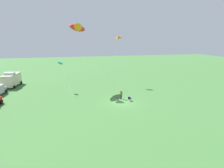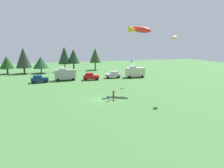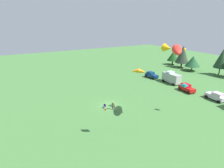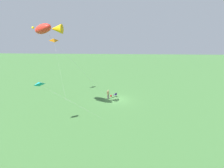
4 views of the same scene
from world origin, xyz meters
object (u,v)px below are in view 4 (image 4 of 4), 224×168
object	(u,v)px
folding_chair	(116,95)
kite_delta_teal	(39,84)
backpack_on_grass	(111,96)
person_kite_flyer	(108,94)
kite_large_fish	(46,29)
kite_delta_orange	(54,40)

from	to	relation	value
folding_chair	kite_delta_teal	bearing A→B (deg)	93.89
backpack_on_grass	person_kite_flyer	bearing A→B (deg)	72.13
folding_chair	person_kite_flyer	bearing A→B (deg)	83.12
person_kite_flyer	folding_chair	xyz separation A→B (m)	(-1.36, -1.14, -0.53)
kite_delta_teal	kite_large_fish	bearing A→B (deg)	-91.65
backpack_on_grass	kite_large_fish	size ratio (longest dim) A/B	0.02
folding_chair	kite_large_fish	size ratio (longest dim) A/B	0.06
person_kite_flyer	kite_large_fish	bearing A→B (deg)	98.65
kite_delta_orange	kite_delta_teal	size ratio (longest dim) A/B	1.35
person_kite_flyer	kite_delta_orange	size ratio (longest dim) A/B	0.15
backpack_on_grass	kite_delta_orange	distance (m)	15.26
backpack_on_grass	folding_chair	bearing A→B (deg)	164.57
kite_large_fish	backpack_on_grass	bearing A→B (deg)	-135.70
folding_chair	kite_delta_teal	xyz separation A→B (m)	(9.37, 11.52, 5.32)
person_kite_flyer	kite_delta_teal	world-z (taller)	kite_delta_teal
kite_delta_teal	person_kite_flyer	bearing A→B (deg)	-127.68
person_kite_flyer	kite_delta_orange	world-z (taller)	kite_delta_orange
backpack_on_grass	kite_delta_teal	xyz separation A→B (m)	(8.46, 11.77, 5.69)
backpack_on_grass	kite_delta_orange	size ratio (longest dim) A/B	0.03
person_kite_flyer	backpack_on_grass	size ratio (longest dim) A/B	5.44
kite_large_fish	kite_delta_teal	world-z (taller)	kite_large_fish
person_kite_flyer	kite_delta_orange	distance (m)	14.44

